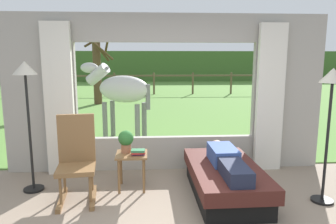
{
  "coord_description": "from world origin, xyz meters",
  "views": [
    {
      "loc": [
        -0.29,
        -2.83,
        1.85
      ],
      "look_at": [
        0.0,
        1.8,
        1.05
      ],
      "focal_mm": 33.42,
      "sensor_mm": 36.0,
      "label": 1
    }
  ],
  "objects_px": {
    "potted_plant": "(126,140)",
    "floor_lamp_left": "(26,87)",
    "horse": "(121,90)",
    "book_stack": "(138,152)",
    "reclining_person": "(226,160)",
    "side_table": "(132,160)",
    "pasture_tree": "(97,66)",
    "rocking_chair": "(77,158)",
    "floor_lamp_right": "(331,95)",
    "recliner_sofa": "(225,180)"
  },
  "relations": [
    {
      "from": "potted_plant",
      "to": "floor_lamp_left",
      "type": "relative_size",
      "value": 0.18
    },
    {
      "from": "horse",
      "to": "floor_lamp_left",
      "type": "bearing_deg",
      "value": -173.55
    },
    {
      "from": "book_stack",
      "to": "reclining_person",
      "type": "bearing_deg",
      "value": -14.06
    },
    {
      "from": "reclining_person",
      "to": "horse",
      "type": "xyz_separation_m",
      "value": [
        -1.65,
        3.12,
        0.63
      ]
    },
    {
      "from": "side_table",
      "to": "pasture_tree",
      "type": "height_order",
      "value": "pasture_tree"
    },
    {
      "from": "rocking_chair",
      "to": "floor_lamp_left",
      "type": "bearing_deg",
      "value": 150.78
    },
    {
      "from": "book_stack",
      "to": "floor_lamp_right",
      "type": "distance_m",
      "value": 2.6
    },
    {
      "from": "rocking_chair",
      "to": "pasture_tree",
      "type": "xyz_separation_m",
      "value": [
        -1.06,
        8.67,
        1.01
      ]
    },
    {
      "from": "rocking_chair",
      "to": "book_stack",
      "type": "bearing_deg",
      "value": 6.72
    },
    {
      "from": "side_table",
      "to": "potted_plant",
      "type": "bearing_deg",
      "value": 143.13
    },
    {
      "from": "reclining_person",
      "to": "pasture_tree",
      "type": "distance_m",
      "value": 9.34
    },
    {
      "from": "rocking_chair",
      "to": "side_table",
      "type": "distance_m",
      "value": 0.76
    },
    {
      "from": "rocking_chair",
      "to": "recliner_sofa",
      "type": "bearing_deg",
      "value": -8.23
    },
    {
      "from": "recliner_sofa",
      "to": "horse",
      "type": "distance_m",
      "value": 3.61
    },
    {
      "from": "rocking_chair",
      "to": "book_stack",
      "type": "xyz_separation_m",
      "value": [
        0.8,
        0.19,
        0.01
      ]
    },
    {
      "from": "rocking_chair",
      "to": "potted_plant",
      "type": "relative_size",
      "value": 3.5
    },
    {
      "from": "side_table",
      "to": "horse",
      "type": "height_order",
      "value": "horse"
    },
    {
      "from": "potted_plant",
      "to": "floor_lamp_left",
      "type": "distance_m",
      "value": 1.52
    },
    {
      "from": "horse",
      "to": "side_table",
      "type": "bearing_deg",
      "value": -145.35
    },
    {
      "from": "potted_plant",
      "to": "horse",
      "type": "bearing_deg",
      "value": 96.23
    },
    {
      "from": "recliner_sofa",
      "to": "rocking_chair",
      "type": "xyz_separation_m",
      "value": [
        -1.98,
        0.05,
        0.33
      ]
    },
    {
      "from": "reclining_person",
      "to": "floor_lamp_left",
      "type": "relative_size",
      "value": 0.79
    },
    {
      "from": "floor_lamp_left",
      "to": "horse",
      "type": "distance_m",
      "value": 2.93
    },
    {
      "from": "reclining_person",
      "to": "floor_lamp_right",
      "type": "distance_m",
      "value": 1.53
    },
    {
      "from": "rocking_chair",
      "to": "floor_lamp_right",
      "type": "height_order",
      "value": "floor_lamp_right"
    },
    {
      "from": "book_stack",
      "to": "pasture_tree",
      "type": "height_order",
      "value": "pasture_tree"
    },
    {
      "from": "recliner_sofa",
      "to": "potted_plant",
      "type": "xyz_separation_m",
      "value": [
        -1.35,
        0.37,
        0.48
      ]
    },
    {
      "from": "book_stack",
      "to": "floor_lamp_left",
      "type": "bearing_deg",
      "value": 176.43
    },
    {
      "from": "reclining_person",
      "to": "floor_lamp_left",
      "type": "xyz_separation_m",
      "value": [
        -2.67,
        0.39,
        0.94
      ]
    },
    {
      "from": "recliner_sofa",
      "to": "horse",
      "type": "bearing_deg",
      "value": 117.46
    },
    {
      "from": "floor_lamp_right",
      "to": "pasture_tree",
      "type": "relative_size",
      "value": 0.6
    },
    {
      "from": "potted_plant",
      "to": "reclining_person",
      "type": "bearing_deg",
      "value": -17.18
    },
    {
      "from": "floor_lamp_right",
      "to": "horse",
      "type": "xyz_separation_m",
      "value": [
        -2.88,
        3.34,
        -0.24
      ]
    },
    {
      "from": "reclining_person",
      "to": "horse",
      "type": "height_order",
      "value": "horse"
    },
    {
      "from": "potted_plant",
      "to": "pasture_tree",
      "type": "height_order",
      "value": "pasture_tree"
    },
    {
      "from": "rocking_chair",
      "to": "horse",
      "type": "distance_m",
      "value": 3.1
    },
    {
      "from": "recliner_sofa",
      "to": "pasture_tree",
      "type": "height_order",
      "value": "pasture_tree"
    },
    {
      "from": "rocking_chair",
      "to": "pasture_tree",
      "type": "distance_m",
      "value": 8.79
    },
    {
      "from": "reclining_person",
      "to": "floor_lamp_right",
      "type": "bearing_deg",
      "value": -10.9
    },
    {
      "from": "floor_lamp_right",
      "to": "pasture_tree",
      "type": "distance_m",
      "value": 9.96
    },
    {
      "from": "horse",
      "to": "book_stack",
      "type": "bearing_deg",
      "value": -143.66
    },
    {
      "from": "side_table",
      "to": "pasture_tree",
      "type": "bearing_deg",
      "value": 101.85
    },
    {
      "from": "side_table",
      "to": "floor_lamp_right",
      "type": "height_order",
      "value": "floor_lamp_right"
    },
    {
      "from": "recliner_sofa",
      "to": "floor_lamp_left",
      "type": "height_order",
      "value": "floor_lamp_left"
    },
    {
      "from": "book_stack",
      "to": "potted_plant",
      "type": "bearing_deg",
      "value": 144.73
    },
    {
      "from": "side_table",
      "to": "floor_lamp_left",
      "type": "bearing_deg",
      "value": 178.77
    },
    {
      "from": "potted_plant",
      "to": "floor_lamp_left",
      "type": "xyz_separation_m",
      "value": [
        -1.32,
        -0.03,
        0.76
      ]
    },
    {
      "from": "rocking_chair",
      "to": "floor_lamp_left",
      "type": "xyz_separation_m",
      "value": [
        -0.69,
        0.28,
        0.92
      ]
    },
    {
      "from": "horse",
      "to": "recliner_sofa",
      "type": "bearing_deg",
      "value": -124.89
    },
    {
      "from": "pasture_tree",
      "to": "recliner_sofa",
      "type": "bearing_deg",
      "value": -70.81
    }
  ]
}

